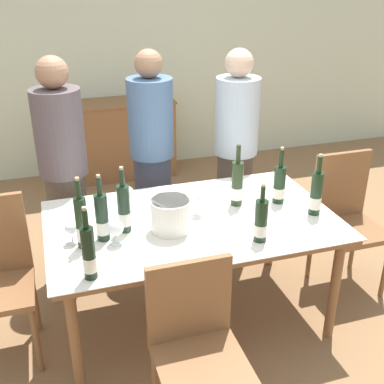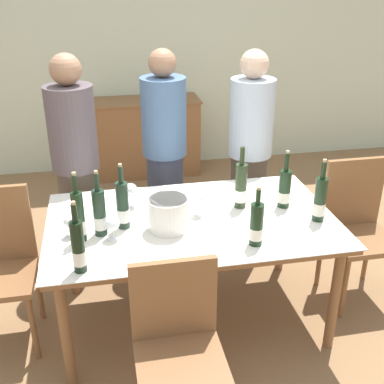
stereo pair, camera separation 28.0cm
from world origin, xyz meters
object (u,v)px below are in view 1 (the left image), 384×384
(wine_glass_3, at_px, (197,199))
(wine_glass_1, at_px, (116,228))
(wine_glass_0, at_px, (71,229))
(person_guest_left, at_px, (152,159))
(wine_bottle_2, at_px, (89,254))
(person_host, at_px, (64,174))
(wine_bottle_1, at_px, (124,209))
(chair_right_end, at_px, (346,213))
(wine_bottle_6, at_px, (261,222))
(wine_bottle_3, at_px, (102,218))
(dining_table, at_px, (192,229))
(wine_glass_2, at_px, (127,193))
(wine_bottle_4, at_px, (82,224))
(wine_bottle_5, at_px, (237,185))
(wine_bottle_7, at_px, (279,185))
(person_guest_right, at_px, (236,153))
(ice_bucket, at_px, (170,214))
(sideboard_cabinet, at_px, (120,139))
(wine_bottle_0, at_px, (316,194))
(chair_near_front, at_px, (196,340))

(wine_glass_3, bearing_deg, wine_glass_1, -160.22)
(wine_glass_0, height_order, person_guest_left, person_guest_left)
(wine_bottle_2, relative_size, person_host, 0.24)
(wine_bottle_1, relative_size, chair_right_end, 0.41)
(wine_bottle_2, bearing_deg, wine_bottle_6, 4.51)
(wine_bottle_3, bearing_deg, wine_glass_0, 176.36)
(wine_bottle_2, height_order, chair_right_end, wine_bottle_2)
(chair_right_end, bearing_deg, dining_table, -175.56)
(wine_glass_2, bearing_deg, wine_bottle_3, -122.19)
(wine_bottle_4, distance_m, person_host, 0.88)
(wine_bottle_5, relative_size, wine_bottle_7, 1.07)
(person_host, distance_m, person_guest_right, 1.30)
(wine_bottle_6, bearing_deg, wine_glass_3, 120.90)
(wine_bottle_3, bearing_deg, ice_bucket, -2.07)
(wine_bottle_3, relative_size, wine_glass_1, 2.78)
(wine_bottle_5, height_order, wine_glass_3, wine_bottle_5)
(sideboard_cabinet, relative_size, person_host, 0.74)
(wine_glass_0, relative_size, wine_glass_2, 0.79)
(wine_glass_0, bearing_deg, person_host, 88.59)
(wine_glass_1, relative_size, person_guest_left, 0.09)
(wine_bottle_2, height_order, wine_bottle_6, wine_bottle_2)
(wine_bottle_1, distance_m, wine_glass_1, 0.15)
(wine_bottle_0, xyz_separation_m, wine_bottle_7, (-0.14, 0.21, -0.01))
(dining_table, relative_size, wine_bottle_1, 4.35)
(wine_bottle_6, bearing_deg, person_host, 131.21)
(wine_bottle_6, distance_m, person_guest_left, 1.27)
(chair_right_end, bearing_deg, wine_bottle_2, -164.22)
(wine_bottle_2, distance_m, chair_right_end, 1.90)
(dining_table, height_order, wine_glass_1, wine_glass_1)
(wine_bottle_7, relative_size, wine_glass_2, 2.34)
(wine_glass_3, xyz_separation_m, person_host, (-0.74, 0.72, -0.03))
(sideboard_cabinet, xyz_separation_m, wine_bottle_2, (-0.63, -2.95, 0.45))
(sideboard_cabinet, distance_m, wine_glass_0, 2.72)
(dining_table, distance_m, wine_bottle_3, 0.58)
(person_guest_right, bearing_deg, wine_glass_3, -126.21)
(ice_bucket, xyz_separation_m, wine_bottle_2, (-0.49, -0.33, 0.03))
(ice_bucket, bearing_deg, wine_bottle_5, 21.63)
(wine_bottle_3, height_order, wine_glass_0, wine_bottle_3)
(ice_bucket, bearing_deg, wine_bottle_4, -176.31)
(wine_glass_1, relative_size, person_host, 0.09)
(ice_bucket, bearing_deg, wine_glass_0, 177.45)
(wine_bottle_2, distance_m, chair_near_front, 0.65)
(person_host, relative_size, person_guest_right, 1.01)
(ice_bucket, height_order, wine_bottle_4, wine_bottle_4)
(wine_bottle_5, bearing_deg, person_host, 147.10)
(dining_table, height_order, wine_bottle_4, wine_bottle_4)
(person_guest_left, bearing_deg, chair_near_front, -96.33)
(wine_bottle_2, xyz_separation_m, wine_glass_0, (-0.06, 0.36, -0.05))
(sideboard_cabinet, xyz_separation_m, chair_near_front, (-0.19, -3.28, 0.09))
(ice_bucket, bearing_deg, sideboard_cabinet, 87.08)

